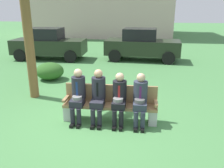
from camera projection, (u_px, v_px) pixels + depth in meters
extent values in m
plane|color=#457D44|center=(94.00, 125.00, 5.73)|extent=(80.00, 80.00, 0.00)
cube|color=#99754C|center=(110.00, 106.00, 5.83)|extent=(2.32, 0.44, 0.07)
cube|color=#99754C|center=(111.00, 93.00, 5.93)|extent=(2.32, 0.06, 0.45)
cube|color=#99754C|center=(66.00, 98.00, 5.92)|extent=(0.08, 0.44, 0.06)
cube|color=#99754C|center=(156.00, 103.00, 5.65)|extent=(0.08, 0.44, 0.06)
cube|color=beige|center=(69.00, 111.00, 6.03)|extent=(0.20, 0.37, 0.38)
cube|color=beige|center=(153.00, 116.00, 5.77)|extent=(0.20, 0.37, 0.38)
cube|color=#23232D|center=(77.00, 102.00, 5.73)|extent=(0.32, 0.38, 0.16)
cylinder|color=#23232D|center=(72.00, 117.00, 5.65)|extent=(0.11, 0.11, 0.45)
cylinder|color=#23232D|center=(79.00, 117.00, 5.64)|extent=(0.11, 0.11, 0.45)
cube|color=black|center=(72.00, 125.00, 5.66)|extent=(0.09, 0.22, 0.07)
cube|color=black|center=(79.00, 125.00, 5.64)|extent=(0.09, 0.22, 0.07)
cylinder|color=#23232D|center=(79.00, 87.00, 5.81)|extent=(0.34, 0.34, 0.55)
cube|color=navy|center=(77.00, 89.00, 5.64)|extent=(0.05, 0.01, 0.35)
sphere|color=tan|center=(78.00, 73.00, 5.69)|extent=(0.21, 0.21, 0.21)
cylinder|color=slate|center=(77.00, 98.00, 5.67)|extent=(0.24, 0.24, 0.09)
cube|color=#23232D|center=(97.00, 103.00, 5.67)|extent=(0.32, 0.38, 0.16)
cylinder|color=#23232D|center=(93.00, 118.00, 5.59)|extent=(0.11, 0.11, 0.45)
cylinder|color=#23232D|center=(100.00, 118.00, 5.57)|extent=(0.11, 0.11, 0.45)
cube|color=black|center=(93.00, 126.00, 5.60)|extent=(0.09, 0.22, 0.07)
cube|color=black|center=(99.00, 127.00, 5.58)|extent=(0.09, 0.22, 0.07)
cylinder|color=#23232D|center=(99.00, 88.00, 5.74)|extent=(0.34, 0.34, 0.55)
cube|color=black|center=(97.00, 90.00, 5.58)|extent=(0.05, 0.01, 0.35)
sphere|color=tan|center=(98.00, 74.00, 5.63)|extent=(0.21, 0.21, 0.21)
cube|color=black|center=(119.00, 104.00, 5.60)|extent=(0.32, 0.38, 0.16)
cylinder|color=black|center=(114.00, 119.00, 5.53)|extent=(0.11, 0.11, 0.45)
cylinder|color=black|center=(121.00, 120.00, 5.51)|extent=(0.11, 0.11, 0.45)
cube|color=black|center=(114.00, 128.00, 5.53)|extent=(0.09, 0.22, 0.07)
cube|color=black|center=(121.00, 128.00, 5.51)|extent=(0.09, 0.22, 0.07)
cylinder|color=black|center=(120.00, 90.00, 5.69)|extent=(0.34, 0.34, 0.48)
cube|color=maroon|center=(119.00, 92.00, 5.53)|extent=(0.05, 0.01, 0.31)
sphere|color=tan|center=(120.00, 77.00, 5.59)|extent=(0.21, 0.21, 0.21)
cylinder|color=slate|center=(118.00, 100.00, 5.55)|extent=(0.24, 0.24, 0.09)
cube|color=#2D3342|center=(140.00, 106.00, 5.54)|extent=(0.32, 0.38, 0.16)
cylinder|color=#2D3342|center=(136.00, 121.00, 5.47)|extent=(0.11, 0.11, 0.45)
cylinder|color=#2D3342|center=(143.00, 121.00, 5.45)|extent=(0.11, 0.11, 0.45)
cube|color=black|center=(135.00, 129.00, 5.47)|extent=(0.09, 0.22, 0.07)
cube|color=black|center=(142.00, 129.00, 5.45)|extent=(0.09, 0.22, 0.07)
cylinder|color=#2D3342|center=(140.00, 91.00, 5.63)|extent=(0.34, 0.34, 0.49)
cube|color=#4C1951|center=(140.00, 93.00, 5.47)|extent=(0.05, 0.01, 0.31)
sphere|color=tan|center=(141.00, 78.00, 5.52)|extent=(0.21, 0.21, 0.21)
cylinder|color=#515151|center=(140.00, 101.00, 5.49)|extent=(0.24, 0.24, 0.09)
cylinder|color=brown|center=(27.00, 23.00, 6.84)|extent=(0.28, 0.28, 4.63)
ellipsoid|color=#2E5E23|center=(50.00, 71.00, 9.24)|extent=(1.09, 1.00, 0.68)
cube|color=#232D1E|center=(49.00, 46.00, 12.80)|extent=(3.93, 1.64, 0.76)
cube|color=black|center=(46.00, 34.00, 12.60)|extent=(1.73, 1.40, 0.60)
cylinder|color=black|center=(78.00, 51.00, 13.51)|extent=(0.64, 0.15, 0.64)
cylinder|color=black|center=(70.00, 57.00, 12.04)|extent=(0.64, 0.15, 0.64)
cylinder|color=black|center=(32.00, 50.00, 13.79)|extent=(0.64, 0.15, 0.64)
cylinder|color=black|center=(20.00, 55.00, 12.32)|extent=(0.64, 0.15, 0.64)
cube|color=#232D1E|center=(142.00, 47.00, 12.51)|extent=(4.00, 1.82, 0.76)
cube|color=black|center=(140.00, 34.00, 12.33)|extent=(1.79, 1.47, 0.60)
cylinder|color=black|center=(168.00, 53.00, 13.10)|extent=(0.65, 0.18, 0.64)
cylinder|color=black|center=(168.00, 58.00, 11.65)|extent=(0.65, 0.18, 0.64)
cylinder|color=black|center=(120.00, 51.00, 13.61)|extent=(0.65, 0.18, 0.64)
cylinder|color=black|center=(115.00, 56.00, 12.16)|extent=(0.65, 0.18, 0.64)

